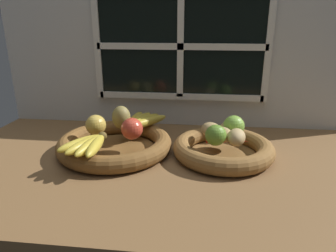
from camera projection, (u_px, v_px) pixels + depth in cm
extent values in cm
cube|color=brown|center=(173.00, 157.00, 97.89)|extent=(140.00, 90.00, 3.00)
cube|color=silver|center=(181.00, 55.00, 116.66)|extent=(140.00, 3.00, 55.00)
cube|color=black|center=(181.00, 46.00, 113.73)|extent=(64.00, 0.80, 38.00)
cube|color=white|center=(180.00, 47.00, 113.17)|extent=(2.40, 1.20, 38.00)
cube|color=white|center=(180.00, 47.00, 113.17)|extent=(64.00, 1.20, 2.40)
cube|color=white|center=(97.00, 46.00, 116.64)|extent=(2.40, 1.20, 40.40)
cube|color=white|center=(269.00, 47.00, 109.70)|extent=(2.40, 1.20, 40.40)
cube|color=white|center=(180.00, 96.00, 119.34)|extent=(64.00, 1.20, 2.40)
cylinder|color=brown|center=(115.00, 150.00, 98.22)|extent=(25.51, 25.51, 1.00)
torus|color=brown|center=(115.00, 144.00, 97.51)|extent=(36.47, 36.47, 5.36)
cylinder|color=brown|center=(223.00, 155.00, 94.49)|extent=(21.03, 21.03, 1.00)
torus|color=brown|center=(223.00, 148.00, 93.79)|extent=(31.00, 31.00, 5.36)
sphere|color=#CC422D|center=(132.00, 129.00, 93.03)|extent=(6.73, 6.73, 6.73)
sphere|color=gold|center=(96.00, 125.00, 96.77)|extent=(6.52, 6.52, 6.52)
ellipsoid|color=olive|center=(121.00, 117.00, 102.27)|extent=(8.77, 8.77, 7.84)
ellipsoid|color=gold|center=(81.00, 143.00, 86.61)|extent=(11.06, 14.20, 3.13)
ellipsoid|color=gold|center=(85.00, 145.00, 85.73)|extent=(8.48, 15.14, 3.13)
ellipsoid|color=gold|center=(90.00, 145.00, 85.15)|extent=(5.50, 15.35, 3.13)
ellipsoid|color=gold|center=(95.00, 146.00, 84.90)|extent=(4.00, 15.20, 3.13)
sphere|color=brown|center=(102.00, 136.00, 92.00)|extent=(2.82, 2.82, 2.82)
ellipsoid|color=gold|center=(147.00, 122.00, 105.41)|extent=(13.43, 15.80, 3.01)
ellipsoid|color=gold|center=(144.00, 121.00, 106.48)|extent=(10.76, 17.22, 3.01)
ellipsoid|color=gold|center=(139.00, 120.00, 107.26)|extent=(7.66, 17.95, 3.01)
ellipsoid|color=gold|center=(135.00, 120.00, 107.74)|extent=(4.26, 17.97, 3.01)
sphere|color=brown|center=(127.00, 128.00, 99.47)|extent=(2.71, 2.71, 2.71)
ellipsoid|color=tan|center=(211.00, 130.00, 95.34)|extent=(9.01, 9.93, 4.47)
ellipsoid|color=#A38451|center=(230.00, 128.00, 96.22)|extent=(6.54, 5.49, 4.79)
ellipsoid|color=#A38451|center=(224.00, 134.00, 92.26)|extent=(6.95, 9.17, 4.06)
ellipsoid|color=tan|center=(236.00, 137.00, 88.62)|extent=(6.57, 8.34, 4.96)
sphere|color=olive|center=(216.00, 135.00, 88.40)|extent=(6.24, 6.24, 6.24)
sphere|color=#7AAD3D|center=(234.00, 126.00, 95.27)|extent=(6.75, 6.75, 6.75)
cone|color=red|center=(227.00, 141.00, 90.24)|extent=(12.59, 2.03, 1.80)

